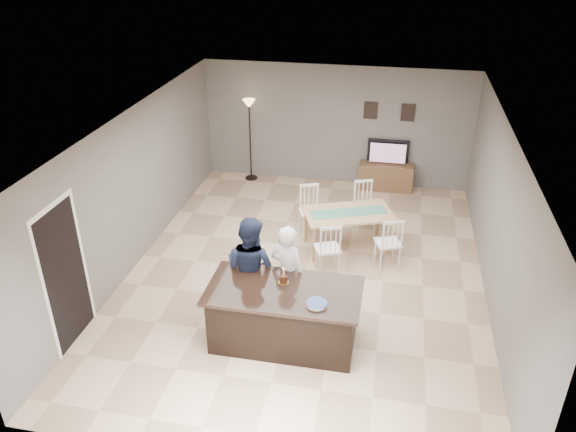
% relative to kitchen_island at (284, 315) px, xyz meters
% --- Properties ---
extents(floor, '(8.00, 8.00, 0.00)m').
position_rel_kitchen_island_xyz_m(floor, '(0.00, 1.80, -0.45)').
color(floor, '#D5AF89').
rests_on(floor, ground).
extents(room_shell, '(8.00, 8.00, 8.00)m').
position_rel_kitchen_island_xyz_m(room_shell, '(0.00, 1.80, 1.22)').
color(room_shell, slate).
rests_on(room_shell, floor).
extents(kitchen_island, '(2.15, 1.10, 0.90)m').
position_rel_kitchen_island_xyz_m(kitchen_island, '(0.00, 0.00, 0.00)').
color(kitchen_island, black).
rests_on(kitchen_island, floor).
extents(tv_console, '(1.20, 0.40, 0.60)m').
position_rel_kitchen_island_xyz_m(tv_console, '(1.20, 5.57, -0.15)').
color(tv_console, brown).
rests_on(tv_console, floor).
extents(television, '(0.91, 0.12, 0.53)m').
position_rel_kitchen_island_xyz_m(television, '(1.20, 5.64, 0.41)').
color(television, black).
rests_on(television, tv_console).
extents(tv_screen_glow, '(0.78, 0.00, 0.78)m').
position_rel_kitchen_island_xyz_m(tv_screen_glow, '(1.20, 5.56, 0.42)').
color(tv_screen_glow, '#DA5918').
rests_on(tv_screen_glow, tv_console).
extents(picture_frames, '(1.10, 0.02, 0.38)m').
position_rel_kitchen_island_xyz_m(picture_frames, '(1.15, 5.78, 1.30)').
color(picture_frames, black).
rests_on(picture_frames, room_shell).
extents(doorway, '(0.00, 2.10, 2.65)m').
position_rel_kitchen_island_xyz_m(doorway, '(-2.99, -0.50, 0.80)').
color(doorway, black).
rests_on(doorway, floor).
extents(woman, '(0.68, 0.57, 1.59)m').
position_rel_kitchen_island_xyz_m(woman, '(-0.06, 0.55, 0.34)').
color(woman, silver).
rests_on(woman, floor).
extents(man, '(0.98, 0.87, 1.67)m').
position_rel_kitchen_island_xyz_m(man, '(-0.63, 0.55, 0.38)').
color(man, '#1B233C').
rests_on(man, floor).
extents(birthday_cake, '(0.16, 0.16, 0.24)m').
position_rel_kitchen_island_xyz_m(birthday_cake, '(-0.04, 0.17, 0.50)').
color(birthday_cake, gold).
rests_on(birthday_cake, kitchen_island).
extents(plate_stack, '(0.28, 0.28, 0.04)m').
position_rel_kitchen_island_xyz_m(plate_stack, '(0.49, -0.26, 0.47)').
color(plate_stack, white).
rests_on(plate_stack, kitchen_island).
extents(dining_table, '(2.04, 2.20, 0.96)m').
position_rel_kitchen_island_xyz_m(dining_table, '(0.61, 2.80, 0.16)').
color(dining_table, tan).
rests_on(dining_table, floor).
extents(floor_lamp, '(0.29, 0.29, 1.91)m').
position_rel_kitchen_island_xyz_m(floor_lamp, '(-1.94, 5.55, 1.03)').
color(floor_lamp, black).
rests_on(floor_lamp, floor).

